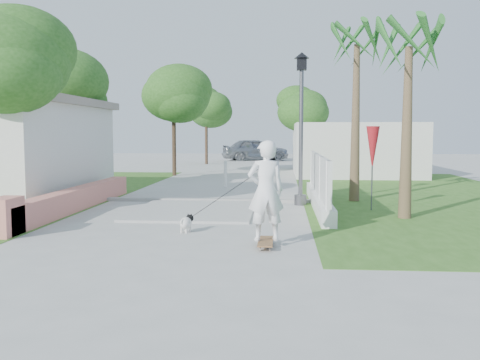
# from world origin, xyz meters

# --- Properties ---
(ground) EXTENTS (90.00, 90.00, 0.00)m
(ground) POSITION_xyz_m (0.00, 0.00, 0.00)
(ground) COLOR #B7B7B2
(ground) RESTS_ON ground
(path_strip) EXTENTS (3.20, 36.00, 0.06)m
(path_strip) POSITION_xyz_m (0.00, 20.00, 0.03)
(path_strip) COLOR #B7B7B2
(path_strip) RESTS_ON ground
(curb) EXTENTS (6.50, 0.25, 0.10)m
(curb) POSITION_xyz_m (0.00, 6.00, 0.05)
(curb) COLOR #999993
(curb) RESTS_ON ground
(grass_left) EXTENTS (8.00, 20.00, 0.01)m
(grass_left) POSITION_xyz_m (-7.00, 8.00, 0.01)
(grass_left) COLOR #36641F
(grass_left) RESTS_ON ground
(grass_right) EXTENTS (8.00, 20.00, 0.01)m
(grass_right) POSITION_xyz_m (7.00, 8.00, 0.01)
(grass_right) COLOR #36641F
(grass_right) RESTS_ON ground
(pink_wall) EXTENTS (0.45, 8.20, 0.80)m
(pink_wall) POSITION_xyz_m (-3.30, 3.55, 0.31)
(pink_wall) COLOR #D57B6D
(pink_wall) RESTS_ON ground
(lattice_fence) EXTENTS (0.35, 7.00, 1.50)m
(lattice_fence) POSITION_xyz_m (3.40, 5.00, 0.54)
(lattice_fence) COLOR white
(lattice_fence) RESTS_ON ground
(building_right) EXTENTS (6.00, 8.00, 2.60)m
(building_right) POSITION_xyz_m (6.00, 18.00, 1.30)
(building_right) COLOR silver
(building_right) RESTS_ON ground
(street_lamp) EXTENTS (0.44, 0.44, 4.44)m
(street_lamp) POSITION_xyz_m (2.90, 5.50, 2.43)
(street_lamp) COLOR #59595E
(street_lamp) RESTS_ON ground
(bollard) EXTENTS (0.14, 0.14, 1.09)m
(bollard) POSITION_xyz_m (0.20, 10.00, 0.58)
(bollard) COLOR white
(bollard) RESTS_ON ground
(patio_umbrella) EXTENTS (0.36, 0.36, 2.30)m
(patio_umbrella) POSITION_xyz_m (4.80, 4.50, 1.69)
(patio_umbrella) COLOR #59595E
(patio_umbrella) RESTS_ON ground
(tree_left_near) EXTENTS (3.60, 3.60, 5.28)m
(tree_left_near) POSITION_xyz_m (-4.48, 2.98, 3.82)
(tree_left_near) COLOR #4C3826
(tree_left_near) RESTS_ON ground
(tree_left_mid) EXTENTS (3.20, 3.20, 4.85)m
(tree_left_mid) POSITION_xyz_m (-5.48, 8.48, 3.50)
(tree_left_mid) COLOR #4C3826
(tree_left_mid) RESTS_ON ground
(tree_path_left) EXTENTS (3.40, 3.40, 5.23)m
(tree_path_left) POSITION_xyz_m (-2.98, 15.98, 3.82)
(tree_path_left) COLOR #4C3826
(tree_path_left) RESTS_ON ground
(tree_path_right) EXTENTS (3.00, 3.00, 4.79)m
(tree_path_right) POSITION_xyz_m (3.22, 19.98, 3.49)
(tree_path_right) COLOR #4C3826
(tree_path_right) RESTS_ON ground
(tree_path_far) EXTENTS (3.20, 3.20, 5.17)m
(tree_path_far) POSITION_xyz_m (-2.78, 25.98, 3.82)
(tree_path_far) COLOR #4C3826
(tree_path_far) RESTS_ON ground
(palm_far) EXTENTS (1.80, 1.80, 5.30)m
(palm_far) POSITION_xyz_m (4.60, 6.50, 4.48)
(palm_far) COLOR brown
(palm_far) RESTS_ON ground
(palm_near) EXTENTS (1.80, 1.80, 4.70)m
(palm_near) POSITION_xyz_m (5.40, 3.20, 3.95)
(palm_near) COLOR brown
(palm_near) RESTS_ON ground
(skateboarder) EXTENTS (2.13, 2.04, 1.98)m
(skateboarder) POSITION_xyz_m (1.25, 0.21, 0.84)
(skateboarder) COLOR brown
(skateboarder) RESTS_ON ground
(dog) EXTENTS (0.35, 0.54, 0.38)m
(dog) POSITION_xyz_m (0.32, 0.95, 0.21)
(dog) COLOR white
(dog) RESTS_ON ground
(parked_car) EXTENTS (5.36, 3.22, 1.71)m
(parked_car) POSITION_xyz_m (0.33, 30.48, 0.85)
(parked_car) COLOR #9C9FA4
(parked_car) RESTS_ON ground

